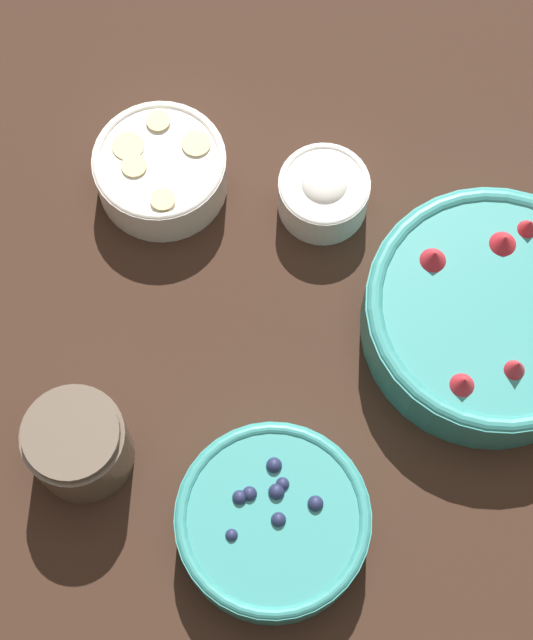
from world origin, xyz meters
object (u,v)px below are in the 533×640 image
at_px(bowl_strawberries, 493,314).
at_px(jar_chocolate, 79,445).
at_px(bowl_blueberries, 273,522).
at_px(bowl_bananas, 161,169).
at_px(bowl_cream, 324,192).

relative_size(bowl_strawberries, jar_chocolate, 2.63).
distance_m(bowl_blueberries, jar_chocolate, 0.20).
relative_size(bowl_bananas, bowl_cream, 1.46).
xyz_separation_m(bowl_strawberries, bowl_cream, (-0.16, 0.15, -0.01)).
bearing_deg(bowl_strawberries, bowl_blueberries, -139.15).
height_order(bowl_bananas, bowl_cream, same).
relative_size(bowl_blueberries, bowl_bananas, 1.30).
bearing_deg(bowl_bananas, bowl_strawberries, -28.55).
relative_size(bowl_bananas, jar_chocolate, 1.44).
bearing_deg(bowl_bananas, bowl_blueberries, -74.70).
bearing_deg(bowl_cream, bowl_blueberries, -101.16).
bearing_deg(jar_chocolate, bowl_blueberries, -23.45).
relative_size(bowl_strawberries, bowl_blueberries, 1.41).
xyz_separation_m(bowl_strawberries, bowl_blueberries, (-0.23, -0.20, -0.01)).
bearing_deg(bowl_bananas, bowl_cream, -10.82).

